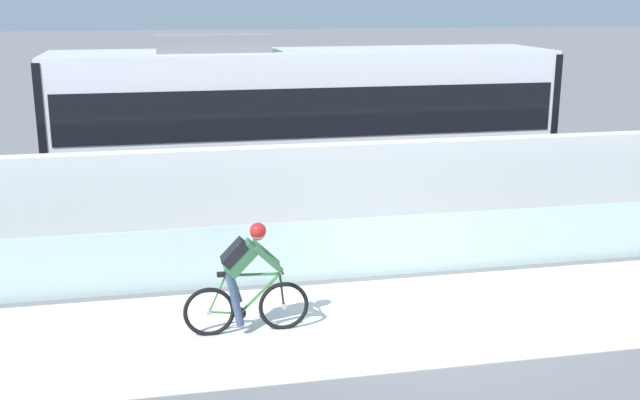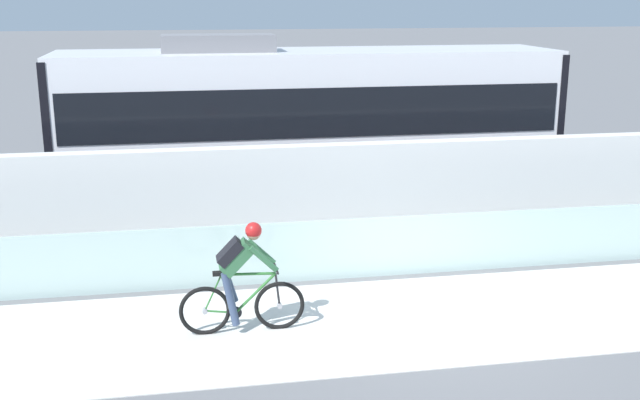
% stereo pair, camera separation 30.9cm
% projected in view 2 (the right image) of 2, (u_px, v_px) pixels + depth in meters
% --- Properties ---
extents(ground_plane, '(200.00, 200.00, 0.00)m').
position_uv_depth(ground_plane, '(423.00, 318.00, 11.44)').
color(ground_plane, slate).
extents(bike_path_deck, '(32.00, 3.20, 0.01)m').
position_uv_depth(bike_path_deck, '(423.00, 318.00, 11.44)').
color(bike_path_deck, silver).
rests_on(bike_path_deck, ground).
extents(glass_parapet, '(32.00, 0.05, 1.03)m').
position_uv_depth(glass_parapet, '(391.00, 246.00, 13.07)').
color(glass_parapet, '#ADC6C1').
rests_on(glass_parapet, ground).
extents(concrete_barrier_wall, '(32.00, 0.36, 1.96)m').
position_uv_depth(concrete_barrier_wall, '(366.00, 194.00, 14.66)').
color(concrete_barrier_wall, silver).
rests_on(concrete_barrier_wall, ground).
extents(tram_rail_near, '(32.00, 0.08, 0.01)m').
position_uv_depth(tram_rail_near, '(339.00, 209.00, 17.27)').
color(tram_rail_near, '#595654').
rests_on(tram_rail_near, ground).
extents(tram_rail_far, '(32.00, 0.08, 0.01)m').
position_uv_depth(tram_rail_far, '(327.00, 193.00, 18.64)').
color(tram_rail_far, '#595654').
rests_on(tram_rail_far, ground).
extents(tram, '(11.06, 2.54, 3.81)m').
position_uv_depth(tram, '(309.00, 121.00, 17.37)').
color(tram, silver).
rests_on(tram, ground).
extents(cyclist_on_bike, '(1.77, 0.58, 1.61)m').
position_uv_depth(cyclist_on_bike, '(241.00, 279.00, 10.77)').
color(cyclist_on_bike, black).
rests_on(cyclist_on_bike, ground).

